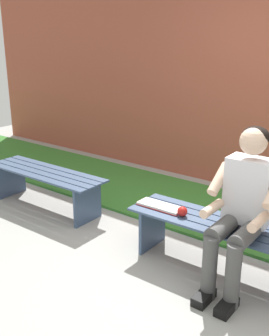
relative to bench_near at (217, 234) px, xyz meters
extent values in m
cube|color=#9E9E99|center=(1.04, 1.00, -0.34)|extent=(10.00, 7.00, 0.04)
cube|color=#387A2D|center=(1.04, -1.01, -0.31)|extent=(9.00, 1.29, 0.03)
cube|color=#9E4C38|center=(0.50, -2.00, 0.96)|extent=(9.50, 0.24, 2.56)
cube|color=#384C6B|center=(0.00, -0.17, 0.10)|extent=(1.51, 0.11, 0.02)
cube|color=#384C6B|center=(0.00, -0.06, 0.10)|extent=(1.51, 0.11, 0.02)
cube|color=#384C6B|center=(0.00, 0.06, 0.10)|extent=(1.51, 0.11, 0.02)
cube|color=#384C6B|center=(0.00, 0.17, 0.10)|extent=(1.51, 0.11, 0.02)
cube|color=#384C6B|center=(0.63, 0.01, -0.12)|extent=(0.03, 0.38, 0.41)
cube|color=#384C6B|center=(2.08, -0.17, 0.10)|extent=(1.49, 0.11, 0.02)
cube|color=#384C6B|center=(2.08, -0.06, 0.10)|extent=(1.49, 0.11, 0.02)
cube|color=#384C6B|center=(2.08, 0.06, 0.10)|extent=(1.49, 0.11, 0.02)
cube|color=#384C6B|center=(2.08, 0.17, 0.10)|extent=(1.49, 0.11, 0.02)
cube|color=#384C6B|center=(1.46, -0.01, -0.12)|extent=(0.03, 0.38, 0.41)
cube|color=#384C6B|center=(2.70, 0.01, -0.12)|extent=(0.03, 0.38, 0.41)
cube|color=silver|center=(-0.22, -0.02, 0.43)|extent=(0.34, 0.20, 0.50)
sphere|color=beige|center=(-0.22, -0.01, 0.81)|extent=(0.20, 0.20, 0.20)
ellipsoid|color=black|center=(-0.22, -0.04, 0.84)|extent=(0.20, 0.19, 0.15)
cylinder|color=#4C4C4C|center=(-0.31, 0.18, 0.18)|extent=(0.13, 0.40, 0.13)
cylinder|color=#4C4C4C|center=(-0.13, 0.18, 0.18)|extent=(0.13, 0.40, 0.13)
cylinder|color=#4C4C4C|center=(-0.31, 0.38, -0.07)|extent=(0.11, 0.11, 0.50)
cube|color=black|center=(-0.31, 0.44, -0.29)|extent=(0.10, 0.22, 0.07)
cylinder|color=#4C4C4C|center=(-0.13, 0.38, -0.07)|extent=(0.11, 0.11, 0.50)
cube|color=black|center=(-0.13, 0.44, -0.29)|extent=(0.10, 0.22, 0.07)
cylinder|color=beige|center=(-0.40, 0.22, 0.32)|extent=(0.07, 0.26, 0.07)
cylinder|color=beige|center=(-0.01, 0.06, 0.50)|extent=(0.08, 0.28, 0.23)
cylinder|color=beige|center=(-0.04, 0.22, 0.32)|extent=(0.07, 0.26, 0.07)
sphere|color=red|center=(0.29, 0.07, 0.15)|extent=(0.08, 0.08, 0.08)
cube|color=white|center=(0.43, 0.04, 0.12)|extent=(0.20, 0.15, 0.02)
cube|color=white|center=(0.64, 0.04, 0.12)|extent=(0.20, 0.15, 0.02)
cube|color=red|center=(0.53, 0.04, 0.11)|extent=(0.41, 0.16, 0.01)
camera|label=1|loc=(-1.25, 2.73, 1.53)|focal=43.33mm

